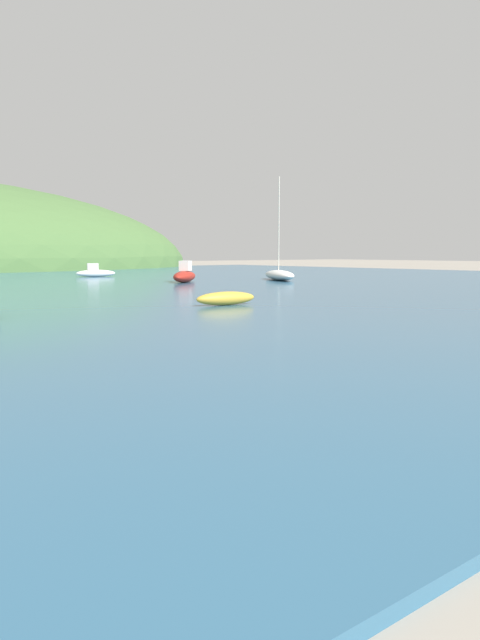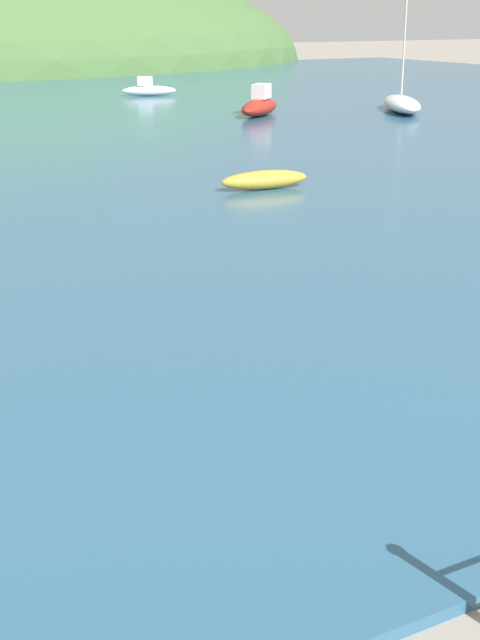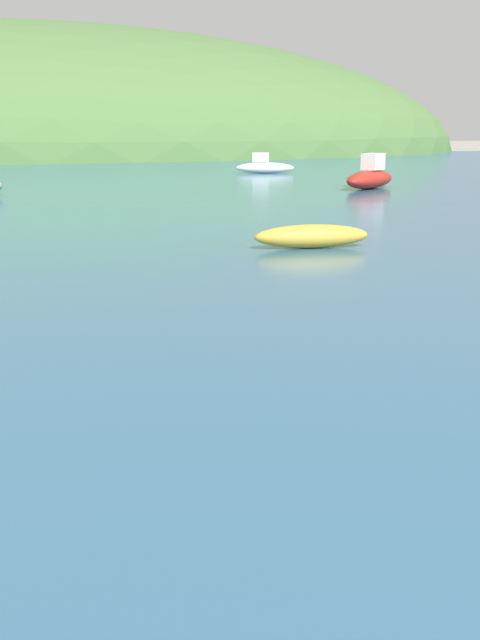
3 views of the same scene
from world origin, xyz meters
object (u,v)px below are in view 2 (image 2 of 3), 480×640
at_px(boat_twin_mast, 149,90).
at_px(boat_far_right, 402,103).
at_px(boat_green_fishing, 264,180).
at_px(boat_nearest_quay, 260,105).

bearing_deg(boat_twin_mast, boat_far_right, -61.12).
bearing_deg(boat_green_fishing, boat_twin_mast, 73.24).
distance_m(boat_twin_mast, boat_far_right, 12.61).
distance_m(boat_nearest_quay, boat_far_right, 5.81).
bearing_deg(boat_twin_mast, boat_green_fishing, -106.76).
distance_m(boat_green_fishing, boat_nearest_quay, 14.73).
relative_size(boat_green_fishing, boat_twin_mast, 0.81).
bearing_deg(boat_nearest_quay, boat_twin_mast, 92.68).
height_order(boat_green_fishing, boat_twin_mast, boat_twin_mast).
bearing_deg(boat_far_right, boat_twin_mast, 118.88).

